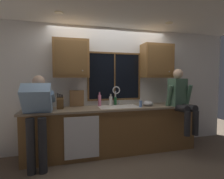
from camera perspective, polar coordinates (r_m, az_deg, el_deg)
The scene contains 25 objects.
back_wall at distance 3.81m, azimuth -0.83°, elevation 0.49°, with size 5.76×0.12×2.55m, color silver.
ceiling_downlight_left at distance 3.21m, azimuth -16.84°, elevation 22.74°, with size 0.14×0.14×0.01m, color #FFEAB2.
ceiling_downlight_right at distance 3.75m, azimuth 18.01°, elevation 19.85°, with size 0.14×0.14×0.01m, color #FFEAB2.
window_glass at distance 3.77m, azimuth 0.84°, elevation 4.26°, with size 1.10×0.02×0.95m, color black.
window_frame_top at distance 3.79m, azimuth 0.89°, elevation 11.72°, with size 1.17×0.02×0.04m, color brown.
window_frame_bottom at distance 3.79m, azimuth 0.87°, elevation -3.22°, with size 1.17×0.02×0.04m, color brown.
window_frame_left at distance 3.64m, azimuth -7.76°, elevation 4.24°, with size 0.04×0.02×0.95m, color brown.
window_frame_right at distance 3.95m, azimuth 8.84°, elevation 4.19°, with size 0.04×0.02×0.95m, color brown.
window_mullion_center at distance 3.75m, azimuth 0.89°, elevation 4.26°, with size 0.02×0.02×0.95m, color brown.
lower_cabinet_run at distance 3.63m, azimuth 0.59°, elevation -13.12°, with size 3.36×0.58×0.88m, color brown.
countertop at distance 3.50m, azimuth 0.68°, elevation -5.99°, with size 3.42×0.62×0.04m, color gray.
dishwasher_front at distance 3.21m, azimuth -9.72°, elevation -15.14°, with size 0.60×0.02×0.74m, color white.
upper_cabinet_left at distance 3.48m, azimuth -13.17°, elevation 9.72°, with size 0.66×0.36×0.72m.
upper_cabinet_right at distance 3.99m, azimuth 14.35°, elevation 8.94°, with size 0.66×0.36×0.72m.
sink at distance 3.55m, azimuth 2.13°, elevation -7.13°, with size 0.80×0.46×0.21m.
faucet at distance 3.68m, azimuth 1.43°, elevation -1.22°, with size 0.18×0.09×0.40m.
person_standing at distance 3.10m, azimuth -23.08°, elevation -6.55°, with size 0.53×0.70×1.54m.
person_sitting_on_counter at distance 3.83m, azimuth 21.35°, elevation -2.33°, with size 0.54×0.65×1.26m.
knife_block at distance 3.37m, azimuth -16.47°, elevation -4.30°, with size 0.12×0.18×0.32m.
cutting_board at distance 3.58m, azimuth -11.35°, elevation -2.86°, with size 0.28×0.02×0.34m, color #997047.
mixing_bowl at distance 3.70m, azimuth 11.58°, elevation -4.45°, with size 0.22×0.22×0.11m, color #B7B7BC.
soap_dispenser at distance 3.51m, azimuth 9.30°, elevation -4.53°, with size 0.06×0.07×0.18m.
bottle_green_glass at distance 3.74m, azimuth 1.06°, elevation -3.64°, with size 0.06×0.06×0.22m.
bottle_tall_clear at distance 3.64m, azimuth -0.40°, elevation -3.65°, with size 0.07×0.07×0.25m.
bottle_amber_small at distance 3.61m, azimuth -4.06°, elevation -3.43°, with size 0.07×0.07×0.29m.
Camera 1 is at (-0.94, -3.63, 1.50)m, focal length 28.16 mm.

